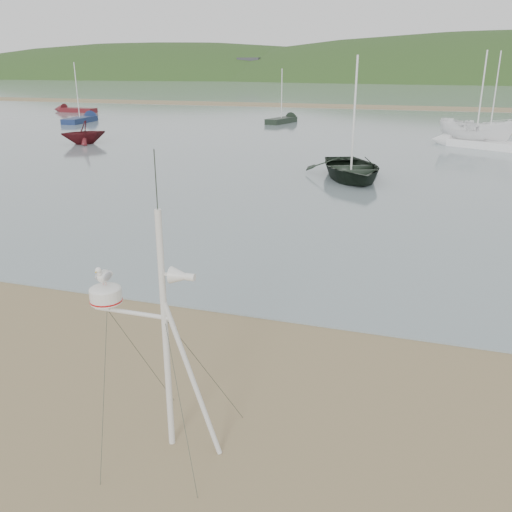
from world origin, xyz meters
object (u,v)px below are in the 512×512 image
(sailboat_dark_mid, at_px, (288,119))
(dinghy_red_far, at_px, (69,110))
(mast_rig, at_px, (164,383))
(sailboat_white_near, at_px, (463,142))
(boat_dark, at_px, (354,123))
(boat_red, at_px, (82,122))
(sailboat_blue_near, at_px, (87,118))
(boat_white, at_px, (480,108))

(sailboat_dark_mid, height_order, dinghy_red_far, sailboat_dark_mid)
(mast_rig, relative_size, sailboat_dark_mid, 0.79)
(mast_rig, height_order, sailboat_white_near, sailboat_white_near)
(sailboat_dark_mid, relative_size, dinghy_red_far, 0.93)
(dinghy_red_far, bearing_deg, sailboat_dark_mid, -7.97)
(mast_rig, height_order, sailboat_dark_mid, sailboat_dark_mid)
(boat_dark, distance_m, boat_red, 21.35)
(boat_dark, relative_size, sailboat_blue_near, 0.87)
(sailboat_white_near, height_order, sailboat_dark_mid, sailboat_white_near)
(sailboat_dark_mid, bearing_deg, boat_dark, -69.14)
(mast_rig, bearing_deg, sailboat_white_near, 81.17)
(boat_red, bearing_deg, mast_rig, -11.08)
(boat_white, xyz_separation_m, sailboat_dark_mid, (-16.73, 12.77, -2.36))
(boat_red, distance_m, boat_white, 27.60)
(boat_dark, relative_size, sailboat_dark_mid, 0.97)
(mast_rig, distance_m, sailboat_blue_near, 51.89)
(boat_white, height_order, sailboat_white_near, sailboat_white_near)
(sailboat_white_near, bearing_deg, boat_white, -20.41)
(sailboat_white_near, bearing_deg, mast_rig, -98.83)
(sailboat_white_near, bearing_deg, boat_red, -164.25)
(mast_rig, bearing_deg, boat_dark, 90.85)
(boat_white, bearing_deg, sailboat_dark_mid, 72.66)
(sailboat_white_near, xyz_separation_m, sailboat_dark_mid, (-15.95, 12.47, 0.00))
(boat_dark, distance_m, sailboat_white_near, 15.61)
(sailboat_blue_near, distance_m, sailboat_dark_mid, 20.23)
(boat_dark, bearing_deg, sailboat_blue_near, 121.01)
(mast_rig, xyz_separation_m, sailboat_white_near, (5.44, 35.03, -0.77))
(mast_rig, height_order, boat_red, mast_rig)
(sailboat_blue_near, bearing_deg, dinghy_red_far, 133.95)
(sailboat_blue_near, xyz_separation_m, sailboat_white_near, (35.49, -7.27, -0.00))
(sailboat_blue_near, height_order, sailboat_dark_mid, sailboat_blue_near)
(boat_white, bearing_deg, mast_rig, -170.17)
(sailboat_blue_near, bearing_deg, boat_red, -56.59)
(sailboat_white_near, bearing_deg, sailboat_dark_mid, 141.97)
(mast_rig, relative_size, boat_red, 1.43)
(sailboat_white_near, bearing_deg, sailboat_blue_near, 168.43)
(boat_red, xyz_separation_m, dinghy_red_far, (-18.46, 23.75, -1.30))
(mast_rig, relative_size, boat_dark, 0.81)
(sailboat_dark_mid, xyz_separation_m, dinghy_red_far, (-28.40, 3.97, -0.01))
(boat_dark, xyz_separation_m, dinghy_red_far, (-38.60, 30.75, -2.47))
(sailboat_blue_near, distance_m, sailboat_white_near, 36.23)
(boat_red, height_order, sailboat_white_near, sailboat_white_near)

